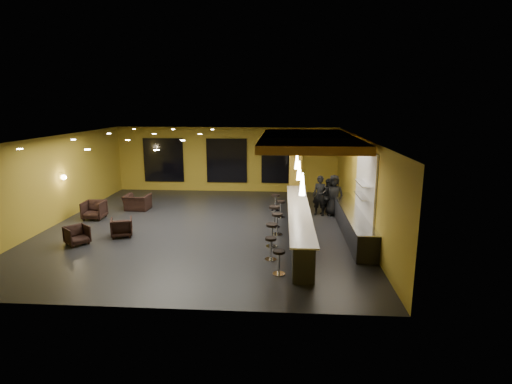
# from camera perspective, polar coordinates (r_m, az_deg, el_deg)

# --- Properties ---
(floor) EXTENTS (12.00, 13.00, 0.10)m
(floor) POSITION_cam_1_polar(r_m,az_deg,el_deg) (16.00, -7.31, -5.01)
(floor) COLOR black
(floor) RESTS_ON ground
(ceiling) EXTENTS (12.00, 13.00, 0.10)m
(ceiling) POSITION_cam_1_polar(r_m,az_deg,el_deg) (15.31, -7.69, 7.95)
(ceiling) COLOR black
(wall_back) EXTENTS (12.00, 0.10, 3.50)m
(wall_back) POSITION_cam_1_polar(r_m,az_deg,el_deg) (21.93, -4.17, 4.66)
(wall_back) COLOR #A48824
(wall_back) RESTS_ON floor
(wall_front) EXTENTS (12.00, 0.10, 3.50)m
(wall_front) POSITION_cam_1_polar(r_m,az_deg,el_deg) (9.43, -15.28, -6.46)
(wall_front) COLOR #A48824
(wall_front) RESTS_ON floor
(wall_left) EXTENTS (0.10, 13.00, 3.50)m
(wall_left) POSITION_cam_1_polar(r_m,az_deg,el_deg) (17.76, -27.02, 1.45)
(wall_left) COLOR #A48824
(wall_left) RESTS_ON floor
(wall_right) EXTENTS (0.10, 13.00, 3.50)m
(wall_right) POSITION_cam_1_polar(r_m,az_deg,el_deg) (15.55, 14.94, 1.00)
(wall_right) COLOR #A48824
(wall_right) RESTS_ON floor
(wood_soffit) EXTENTS (3.60, 8.00, 0.28)m
(wood_soffit) POSITION_cam_1_polar(r_m,az_deg,el_deg) (16.04, 7.33, 7.48)
(wood_soffit) COLOR #A96F31
(wood_soffit) RESTS_ON ceiling
(window_left) EXTENTS (2.20, 0.06, 2.40)m
(window_left) POSITION_cam_1_polar(r_m,az_deg,el_deg) (22.58, -13.06, 4.47)
(window_left) COLOR black
(window_left) RESTS_ON wall_back
(window_center) EXTENTS (2.20, 0.06, 2.40)m
(window_center) POSITION_cam_1_polar(r_m,az_deg,el_deg) (21.82, -4.21, 4.49)
(window_center) COLOR black
(window_center) RESTS_ON wall_back
(window_right) EXTENTS (2.20, 0.06, 2.40)m
(window_right) POSITION_cam_1_polar(r_m,az_deg,el_deg) (21.61, 3.72, 4.42)
(window_right) COLOR black
(window_right) RESTS_ON wall_back
(tile_backsplash) EXTENTS (0.06, 3.20, 2.40)m
(tile_backsplash) POSITION_cam_1_polar(r_m,az_deg,el_deg) (14.52, 15.38, 1.18)
(tile_backsplash) COLOR white
(tile_backsplash) RESTS_ON wall_right
(bar_counter) EXTENTS (0.60, 8.00, 1.00)m
(bar_counter) POSITION_cam_1_polar(r_m,az_deg,el_deg) (14.60, 6.09, -4.44)
(bar_counter) COLOR black
(bar_counter) RESTS_ON floor
(bar_top) EXTENTS (0.78, 8.10, 0.05)m
(bar_top) POSITION_cam_1_polar(r_m,az_deg,el_deg) (14.46, 6.14, -2.45)
(bar_top) COLOR beige
(bar_top) RESTS_ON bar_counter
(prep_counter) EXTENTS (0.70, 6.00, 0.86)m
(prep_counter) POSITION_cam_1_polar(r_m,az_deg,el_deg) (15.31, 13.54, -4.19)
(prep_counter) COLOR black
(prep_counter) RESTS_ON floor
(prep_top) EXTENTS (0.72, 6.00, 0.03)m
(prep_top) POSITION_cam_1_polar(r_m,az_deg,el_deg) (15.19, 13.63, -2.55)
(prep_top) COLOR silver
(prep_top) RESTS_ON prep_counter
(wall_shelf_lower) EXTENTS (0.30, 1.50, 0.03)m
(wall_shelf_lower) POSITION_cam_1_polar(r_m,az_deg,el_deg) (14.38, 14.90, -0.53)
(wall_shelf_lower) COLOR silver
(wall_shelf_lower) RESTS_ON wall_right
(wall_shelf_upper) EXTENTS (0.30, 1.50, 0.03)m
(wall_shelf_upper) POSITION_cam_1_polar(r_m,az_deg,el_deg) (14.29, 15.00, 1.23)
(wall_shelf_upper) COLOR silver
(wall_shelf_upper) RESTS_ON wall_right
(column) EXTENTS (0.60, 0.60, 3.50)m
(column) POSITION_cam_1_polar(r_m,az_deg,el_deg) (18.81, 5.67, 3.32)
(column) COLOR olive
(column) RESTS_ON floor
(wall_sconce) EXTENTS (0.22, 0.22, 0.22)m
(wall_sconce) POSITION_cam_1_polar(r_m,az_deg,el_deg) (18.09, -25.78, 1.91)
(wall_sconce) COLOR #FFE5B2
(wall_sconce) RESTS_ON wall_left
(pendant_0) EXTENTS (0.20, 0.20, 0.70)m
(pendant_0) POSITION_cam_1_polar(r_m,az_deg,el_deg) (12.21, 6.64, 1.13)
(pendant_0) COLOR white
(pendant_0) RESTS_ON wood_soffit
(pendant_1) EXTENTS (0.20, 0.20, 0.70)m
(pendant_1) POSITION_cam_1_polar(r_m,az_deg,el_deg) (14.67, 6.19, 3.06)
(pendant_1) COLOR white
(pendant_1) RESTS_ON wood_soffit
(pendant_2) EXTENTS (0.20, 0.20, 0.70)m
(pendant_2) POSITION_cam_1_polar(r_m,az_deg,el_deg) (17.14, 5.87, 4.44)
(pendant_2) COLOR white
(pendant_2) RESTS_ON wood_soffit
(staff_a) EXTENTS (0.73, 0.59, 1.73)m
(staff_a) POSITION_cam_1_polar(r_m,az_deg,el_deg) (17.37, 9.13, -0.52)
(staff_a) COLOR black
(staff_a) RESTS_ON floor
(staff_b) EXTENTS (0.88, 0.75, 1.60)m
(staff_b) POSITION_cam_1_polar(r_m,az_deg,el_deg) (17.49, 10.45, -0.71)
(staff_b) COLOR black
(staff_b) RESTS_ON floor
(staff_c) EXTENTS (0.90, 0.61, 1.77)m
(staff_c) POSITION_cam_1_polar(r_m,az_deg,el_deg) (17.45, 11.03, -0.47)
(staff_c) COLOR black
(staff_c) RESTS_ON floor
(armchair_a) EXTENTS (0.99, 0.99, 0.65)m
(armchair_a) POSITION_cam_1_polar(r_m,az_deg,el_deg) (15.09, -24.20, -5.64)
(armchair_a) COLOR black
(armchair_a) RESTS_ON floor
(armchair_b) EXTENTS (0.94, 0.95, 0.68)m
(armchair_b) POSITION_cam_1_polar(r_m,az_deg,el_deg) (15.39, -18.65, -4.77)
(armchair_b) COLOR black
(armchair_b) RESTS_ON floor
(armchair_c) EXTENTS (0.85, 0.87, 0.77)m
(armchair_c) POSITION_cam_1_polar(r_m,az_deg,el_deg) (18.03, -22.12, -2.39)
(armchair_c) COLOR black
(armchair_c) RESTS_ON floor
(armchair_d) EXTENTS (1.13, 1.00, 0.70)m
(armchair_d) POSITION_cam_1_polar(r_m,az_deg,el_deg) (18.92, -16.59, -1.42)
(armchair_d) COLOR black
(armchair_d) RESTS_ON floor
(bar_stool_0) EXTENTS (0.36, 0.36, 0.72)m
(bar_stool_0) POSITION_cam_1_polar(r_m,az_deg,el_deg) (11.42, 3.30, -9.55)
(bar_stool_0) COLOR silver
(bar_stool_0) RESTS_ON floor
(bar_stool_1) EXTENTS (0.37, 0.37, 0.73)m
(bar_stool_1) POSITION_cam_1_polar(r_m,az_deg,el_deg) (12.41, 2.12, -7.66)
(bar_stool_1) COLOR silver
(bar_stool_1) RESTS_ON floor
(bar_stool_2) EXTENTS (0.41, 0.41, 0.81)m
(bar_stool_2) POSITION_cam_1_polar(r_m,az_deg,el_deg) (13.48, 2.29, -5.75)
(bar_stool_2) COLOR silver
(bar_stool_2) RESTS_ON floor
(bar_stool_3) EXTENTS (0.41, 0.41, 0.82)m
(bar_stool_3) POSITION_cam_1_polar(r_m,az_deg,el_deg) (14.68, 3.03, -4.20)
(bar_stool_3) COLOR silver
(bar_stool_3) RESTS_ON floor
(bar_stool_4) EXTENTS (0.44, 0.44, 0.87)m
(bar_stool_4) POSITION_cam_1_polar(r_m,az_deg,el_deg) (15.53, 2.65, -3.14)
(bar_stool_4) COLOR silver
(bar_stool_4) RESTS_ON floor
(bar_stool_5) EXTENTS (0.37, 0.37, 0.73)m
(bar_stool_5) POSITION_cam_1_polar(r_m,az_deg,el_deg) (16.90, 3.58, -2.14)
(bar_stool_5) COLOR silver
(bar_stool_5) RESTS_ON floor
(bar_stool_6) EXTENTS (0.38, 0.38, 0.76)m
(bar_stool_6) POSITION_cam_1_polar(r_m,az_deg,el_deg) (17.94, 2.80, -1.21)
(bar_stool_6) COLOR silver
(bar_stool_6) RESTS_ON floor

